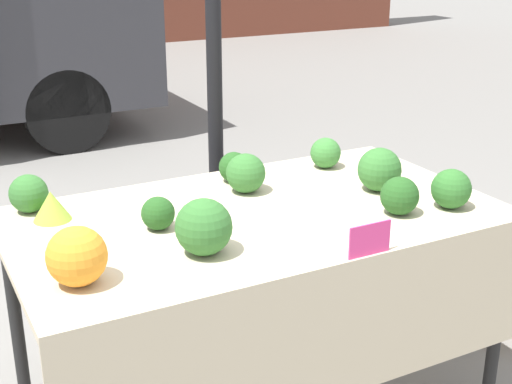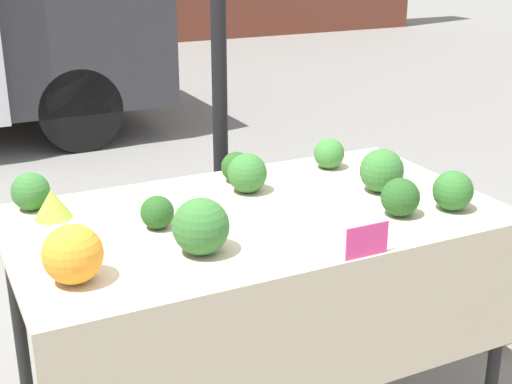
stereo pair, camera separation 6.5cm
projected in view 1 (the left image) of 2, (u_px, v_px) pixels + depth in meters
tent_pole at (214, 76)px, 3.20m from camera, size 0.07×0.07×2.38m
market_table at (265, 245)px, 2.55m from camera, size 1.75×0.99×0.84m
orange_cauliflower at (77, 256)px, 2.02m from camera, size 0.18×0.18×0.18m
romanesco_head at (51, 206)px, 2.49m from camera, size 0.13×0.13×0.11m
broccoli_head_0 at (204, 227)px, 2.22m from camera, size 0.18×0.18×0.18m
broccoli_head_1 at (380, 170)px, 2.77m from camera, size 0.17×0.17×0.17m
broccoli_head_2 at (29, 194)px, 2.56m from camera, size 0.14×0.14×0.14m
broccoli_head_3 at (326, 153)px, 3.04m from camera, size 0.13×0.13×0.13m
broccoli_head_4 at (246, 173)px, 2.75m from camera, size 0.15×0.15×0.15m
broccoli_head_5 at (400, 196)px, 2.54m from camera, size 0.14×0.14×0.14m
broccoli_head_6 at (158, 213)px, 2.41m from camera, size 0.12×0.12×0.12m
broccoli_head_7 at (234, 167)px, 2.87m from camera, size 0.12×0.12×0.12m
broccoli_head_8 at (451, 189)px, 2.60m from camera, size 0.15×0.15×0.15m
price_sign at (370, 239)px, 2.22m from camera, size 0.15×0.01×0.11m
produce_crate at (492, 299)px, 3.42m from camera, size 0.38×0.28×0.28m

